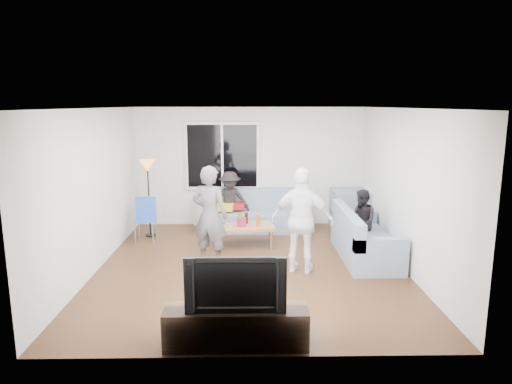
{
  "coord_description": "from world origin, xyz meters",
  "views": [
    {
      "loc": [
        -0.03,
        -7.17,
        2.67
      ],
      "look_at": [
        0.1,
        0.6,
        1.15
      ],
      "focal_mm": 31.79,
      "sensor_mm": 36.0,
      "label": 1
    }
  ],
  "objects_px": {
    "television": "(236,282)",
    "player_right": "(302,221)",
    "floor_lamp": "(149,199)",
    "tv_console": "(236,327)",
    "sofa_back_section": "(253,210)",
    "sofa_right_section": "(366,234)",
    "spectator_right": "(362,221)",
    "coffee_table": "(244,236)",
    "spectator_back": "(230,201)",
    "player_left": "(210,216)",
    "side_chair": "(146,220)"
  },
  "relations": [
    {
      "from": "player_left",
      "to": "television",
      "type": "xyz_separation_m",
      "value": [
        0.5,
        -2.62,
        -0.09
      ]
    },
    {
      "from": "floor_lamp",
      "to": "player_right",
      "type": "relative_size",
      "value": 0.92
    },
    {
      "from": "spectator_right",
      "to": "television",
      "type": "xyz_separation_m",
      "value": [
        -2.2,
        -3.24,
        0.18
      ]
    },
    {
      "from": "sofa_right_section",
      "to": "side_chair",
      "type": "distance_m",
      "value": 4.19
    },
    {
      "from": "side_chair",
      "to": "spectator_right",
      "type": "relative_size",
      "value": 0.74
    },
    {
      "from": "floor_lamp",
      "to": "television",
      "type": "height_order",
      "value": "floor_lamp"
    },
    {
      "from": "side_chair",
      "to": "coffee_table",
      "type": "bearing_deg",
      "value": -17.28
    },
    {
      "from": "player_right",
      "to": "spectator_right",
      "type": "distance_m",
      "value": 1.57
    },
    {
      "from": "floor_lamp",
      "to": "television",
      "type": "relative_size",
      "value": 1.42
    },
    {
      "from": "sofa_back_section",
      "to": "sofa_right_section",
      "type": "height_order",
      "value": "same"
    },
    {
      "from": "coffee_table",
      "to": "tv_console",
      "type": "bearing_deg",
      "value": -91.03
    },
    {
      "from": "side_chair",
      "to": "player_left",
      "type": "bearing_deg",
      "value": -52.03
    },
    {
      "from": "spectator_right",
      "to": "player_right",
      "type": "bearing_deg",
      "value": -62.21
    },
    {
      "from": "coffee_table",
      "to": "player_left",
      "type": "relative_size",
      "value": 0.65
    },
    {
      "from": "player_left",
      "to": "player_right",
      "type": "relative_size",
      "value": 0.99
    },
    {
      "from": "side_chair",
      "to": "sofa_back_section",
      "type": "bearing_deg",
      "value": 13.05
    },
    {
      "from": "player_left",
      "to": "spectator_right",
      "type": "relative_size",
      "value": 1.46
    },
    {
      "from": "player_right",
      "to": "tv_console",
      "type": "relative_size",
      "value": 1.06
    },
    {
      "from": "sofa_right_section",
      "to": "sofa_back_section",
      "type": "bearing_deg",
      "value": 46.88
    },
    {
      "from": "spectator_right",
      "to": "tv_console",
      "type": "relative_size",
      "value": 0.72
    },
    {
      "from": "sofa_right_section",
      "to": "floor_lamp",
      "type": "distance_m",
      "value": 4.32
    },
    {
      "from": "side_chair",
      "to": "television",
      "type": "relative_size",
      "value": 0.78
    },
    {
      "from": "sofa_right_section",
      "to": "tv_console",
      "type": "distance_m",
      "value": 3.67
    },
    {
      "from": "sofa_back_section",
      "to": "sofa_right_section",
      "type": "bearing_deg",
      "value": -43.12
    },
    {
      "from": "tv_console",
      "to": "television",
      "type": "height_order",
      "value": "television"
    },
    {
      "from": "television",
      "to": "player_right",
      "type": "bearing_deg",
      "value": 66.24
    },
    {
      "from": "player_left",
      "to": "player_right",
      "type": "bearing_deg",
      "value": -174.0
    },
    {
      "from": "player_right",
      "to": "television",
      "type": "height_order",
      "value": "player_right"
    },
    {
      "from": "sofa_back_section",
      "to": "spectator_back",
      "type": "height_order",
      "value": "spectator_back"
    },
    {
      "from": "player_right",
      "to": "spectator_right",
      "type": "xyz_separation_m",
      "value": [
        1.2,
        0.98,
        -0.27
      ]
    },
    {
      "from": "coffee_table",
      "to": "player_right",
      "type": "distance_m",
      "value": 1.79
    },
    {
      "from": "tv_console",
      "to": "floor_lamp",
      "type": "bearing_deg",
      "value": 113.38
    },
    {
      "from": "player_left",
      "to": "television",
      "type": "distance_m",
      "value": 2.67
    },
    {
      "from": "floor_lamp",
      "to": "player_left",
      "type": "bearing_deg",
      "value": -51.16
    },
    {
      "from": "sofa_back_section",
      "to": "spectator_back",
      "type": "xyz_separation_m",
      "value": [
        -0.49,
        0.03,
        0.21
      ]
    },
    {
      "from": "television",
      "to": "side_chair",
      "type": "bearing_deg",
      "value": 115.39
    },
    {
      "from": "television",
      "to": "sofa_back_section",
      "type": "bearing_deg",
      "value": 87.12
    },
    {
      "from": "sofa_back_section",
      "to": "floor_lamp",
      "type": "height_order",
      "value": "floor_lamp"
    },
    {
      "from": "tv_console",
      "to": "television",
      "type": "bearing_deg",
      "value": 0.0
    },
    {
      "from": "spectator_back",
      "to": "player_right",
      "type": "bearing_deg",
      "value": -68.39
    },
    {
      "from": "floor_lamp",
      "to": "tv_console",
      "type": "xyz_separation_m",
      "value": [
        1.87,
        -4.34,
        -0.56
      ]
    },
    {
      "from": "spectator_back",
      "to": "spectator_right",
      "type": "bearing_deg",
      "value": -37.1
    },
    {
      "from": "sofa_right_section",
      "to": "spectator_back",
      "type": "bearing_deg",
      "value": 52.76
    },
    {
      "from": "sofa_right_section",
      "to": "television",
      "type": "xyz_separation_m",
      "value": [
        -2.2,
        -2.94,
        0.33
      ]
    },
    {
      "from": "side_chair",
      "to": "tv_console",
      "type": "relative_size",
      "value": 0.54
    },
    {
      "from": "spectator_back",
      "to": "tv_console",
      "type": "xyz_separation_m",
      "value": [
        0.25,
        -4.8,
        -0.41
      ]
    },
    {
      "from": "floor_lamp",
      "to": "tv_console",
      "type": "relative_size",
      "value": 0.97
    },
    {
      "from": "spectator_back",
      "to": "television",
      "type": "xyz_separation_m",
      "value": [
        0.25,
        -4.8,
        0.13
      ]
    },
    {
      "from": "side_chair",
      "to": "spectator_back",
      "type": "distance_m",
      "value": 1.84
    },
    {
      "from": "sofa_right_section",
      "to": "coffee_table",
      "type": "distance_m",
      "value": 2.25
    }
  ]
}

